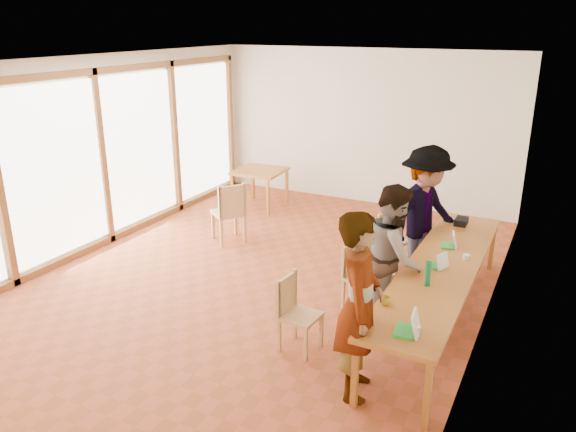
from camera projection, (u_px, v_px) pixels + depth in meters
name	position (u px, v px, depth m)	size (l,w,h in m)	color
ground	(266.00, 275.00, 8.09)	(8.00, 8.00, 0.00)	#A24427
wall_back	(364.00, 128.00, 10.96)	(6.00, 0.10, 3.00)	beige
wall_front	(5.00, 297.00, 4.23)	(6.00, 0.10, 3.00)	beige
wall_right	(497.00, 206.00, 6.31)	(0.10, 8.00, 3.00)	beige
window_wall	(101.00, 153.00, 8.86)	(0.10, 8.00, 3.00)	white
ceiling	(263.00, 59.00, 7.09)	(6.00, 8.00, 0.04)	white
communal_table	(441.00, 269.00, 6.60)	(0.80, 4.00, 0.75)	#A76C25
side_table	(260.00, 174.00, 10.86)	(0.90, 0.90, 0.75)	#A76C25
chair_near	(293.00, 305.00, 6.16)	(0.43, 0.43, 0.45)	tan
chair_mid	(357.00, 269.00, 7.10)	(0.47, 0.47, 0.44)	tan
chair_far	(377.00, 260.00, 7.38)	(0.42, 0.42, 0.43)	tan
chair_empty	(389.00, 233.00, 8.33)	(0.48, 0.48, 0.43)	tan
chair_spare	(230.00, 207.00, 9.09)	(0.66, 0.66, 0.54)	tan
person_near	(359.00, 306.00, 5.27)	(0.68, 0.45, 1.88)	gray
person_mid	(394.00, 257.00, 6.53)	(0.85, 0.66, 1.75)	gray
person_far	(425.00, 215.00, 7.68)	(1.24, 0.71, 1.92)	gray
laptop_near	(410.00, 327.00, 5.15)	(0.26, 0.29, 0.22)	green
laptop_mid	(439.00, 263.00, 6.53)	(0.25, 0.26, 0.18)	green
laptop_far	(451.00, 243.00, 7.12)	(0.24, 0.26, 0.19)	green
yellow_mug	(385.00, 301.00, 5.67)	(0.11, 0.11, 0.09)	gold
green_bottle	(428.00, 274.00, 6.05)	(0.07, 0.07, 0.28)	#136B38
clear_glass	(417.00, 331.00, 5.12)	(0.07, 0.07, 0.09)	silver
condiment_cup	(466.00, 257.00, 6.76)	(0.08, 0.08, 0.06)	white
pink_phone	(444.00, 265.00, 6.60)	(0.05, 0.10, 0.01)	#EE4987
black_pouch	(461.00, 221.00, 7.92)	(0.16, 0.26, 0.09)	black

